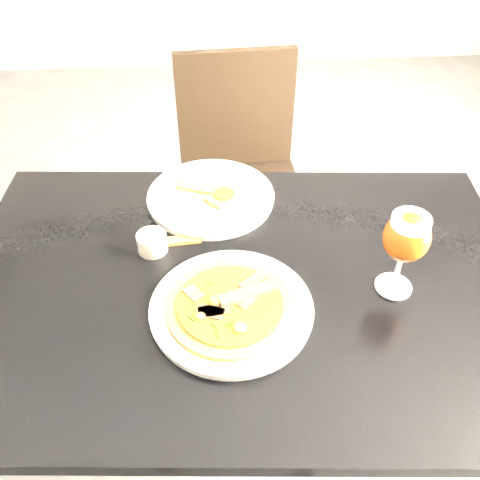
{
  "coord_description": "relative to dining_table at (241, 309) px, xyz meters",
  "views": [
    {
      "loc": [
        0.23,
        -0.58,
        1.57
      ],
      "look_at": [
        0.29,
        0.24,
        0.83
      ],
      "focal_mm": 40.0,
      "sensor_mm": 36.0,
      "label": 1
    }
  ],
  "objects": [
    {
      "name": "dining_table",
      "position": [
        0.0,
        0.0,
        0.0
      ],
      "size": [
        1.26,
        0.9,
        0.75
      ],
      "rotation": [
        0.0,
        0.0,
        -0.08
      ],
      "color": "black",
      "rests_on": "ground"
    },
    {
      "name": "chair_far",
      "position": [
        0.06,
        0.73,
        -0.17
      ],
      "size": [
        0.44,
        0.44,
        0.9
      ],
      "rotation": [
        0.0,
        0.0,
        0.06
      ],
      "color": "black",
      "rests_on": "ground"
    },
    {
      "name": "plate_main",
      "position": [
        -0.02,
        -0.08,
        0.1
      ],
      "size": [
        0.39,
        0.39,
        0.02
      ],
      "primitive_type": "cylinder",
      "rotation": [
        0.0,
        0.0,
        0.26
      ],
      "color": "white",
      "rests_on": "dining_table"
    },
    {
      "name": "pizza",
      "position": [
        -0.03,
        -0.09,
        0.12
      ],
      "size": [
        0.25,
        0.25,
        0.03
      ],
      "rotation": [
        0.0,
        0.0,
        0.01
      ],
      "color": "brown",
      "rests_on": "plate_main"
    },
    {
      "name": "plate_second",
      "position": [
        -0.05,
        0.29,
        0.1
      ],
      "size": [
        0.37,
        0.37,
        0.02
      ],
      "primitive_type": "cylinder",
      "rotation": [
        0.0,
        0.0,
        0.21
      ],
      "color": "white",
      "rests_on": "dining_table"
    },
    {
      "name": "crust_scraps",
      "position": [
        -0.04,
        0.28,
        0.11
      ],
      "size": [
        0.17,
        0.12,
        0.01
      ],
      "rotation": [
        0.0,
        0.0,
        0.07
      ],
      "color": "brown",
      "rests_on": "plate_second"
    },
    {
      "name": "loose_crust",
      "position": [
        -0.13,
        0.13,
        0.09
      ],
      "size": [
        0.11,
        0.03,
        0.01
      ],
      "primitive_type": "cube",
      "rotation": [
        0.0,
        0.0,
        0.08
      ],
      "color": "brown",
      "rests_on": "dining_table"
    },
    {
      "name": "sauce_cup",
      "position": [
        -0.19,
        0.11,
        0.11
      ],
      "size": [
        0.07,
        0.07,
        0.04
      ],
      "color": "beige",
      "rests_on": "dining_table"
    },
    {
      "name": "beer_glass",
      "position": [
        0.32,
        -0.04,
        0.23
      ],
      "size": [
        0.09,
        0.09,
        0.19
      ],
      "color": "silver",
      "rests_on": "dining_table"
    }
  ]
}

